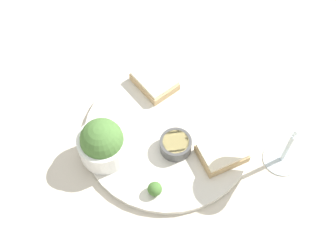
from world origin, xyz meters
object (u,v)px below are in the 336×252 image
at_px(cheese_toast_near, 155,81).
at_px(wine_glass, 298,130).
at_px(sauce_ramekin, 176,144).
at_px(salad_bowl, 103,143).
at_px(cheese_toast_far, 222,153).

bearing_deg(cheese_toast_near, wine_glass, -20.96).
height_order(cheese_toast_near, wine_glass, wine_glass).
bearing_deg(sauce_ramekin, cheese_toast_near, 119.67).
bearing_deg(cheese_toast_near, sauce_ramekin, -60.33).
relative_size(salad_bowl, sauce_ramekin, 1.54).
bearing_deg(wine_glass, cheese_toast_far, -168.39).
bearing_deg(wine_glass, sauce_ramekin, -171.93).
xyz_separation_m(sauce_ramekin, wine_glass, (0.20, 0.03, 0.09)).
height_order(cheese_toast_far, wine_glass, wine_glass).
distance_m(cheese_toast_far, wine_glass, 0.15).
relative_size(salad_bowl, cheese_toast_near, 0.85).
relative_size(cheese_toast_near, cheese_toast_far, 1.03).
xyz_separation_m(salad_bowl, wine_glass, (0.33, 0.07, 0.07)).
distance_m(sauce_ramekin, cheese_toast_far, 0.09).
bearing_deg(cheese_toast_near, salad_bowl, -105.77).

